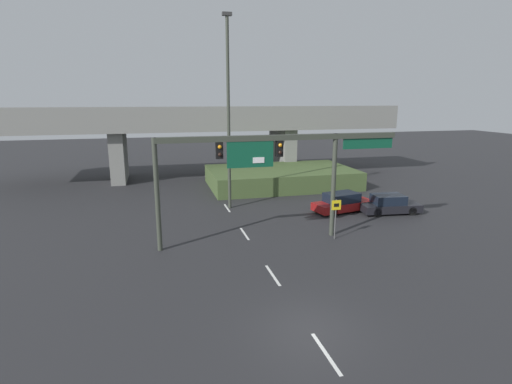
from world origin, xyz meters
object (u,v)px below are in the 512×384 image
Objects in this scene: highway_light_pole_near at (228,110)px; parked_sedan_near_right at (343,203)px; parked_sedan_mid_right at (389,205)px; signal_gantry at (271,157)px; speed_limit_sign at (336,213)px.

highway_light_pole_near is 11.23m from parked_sedan_near_right.
parked_sedan_mid_right is at bearing -34.53° from parked_sedan_near_right.
signal_gantry reaches higher than speed_limit_sign.
signal_gantry is at bearing 169.59° from speed_limit_sign.
speed_limit_sign is at bearing -10.41° from signal_gantry.
parked_sedan_near_right is 1.10× the size of parked_sedan_mid_right.
signal_gantry is 3.21× the size of parked_sedan_mid_right.
parked_sedan_near_right is (7.25, 4.91, -4.48)m from signal_gantry.
highway_light_pole_near reaches higher than parked_sedan_mid_right.
signal_gantry reaches higher than parked_sedan_near_right.
parked_sedan_near_right is 3.46m from parked_sedan_mid_right.
speed_limit_sign is 7.85m from parked_sedan_mid_right.
signal_gantry is at bearing -82.80° from highway_light_pole_near.
parked_sedan_near_right is at bearing 34.13° from signal_gantry.
highway_light_pole_near reaches higher than parked_sedan_near_right.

